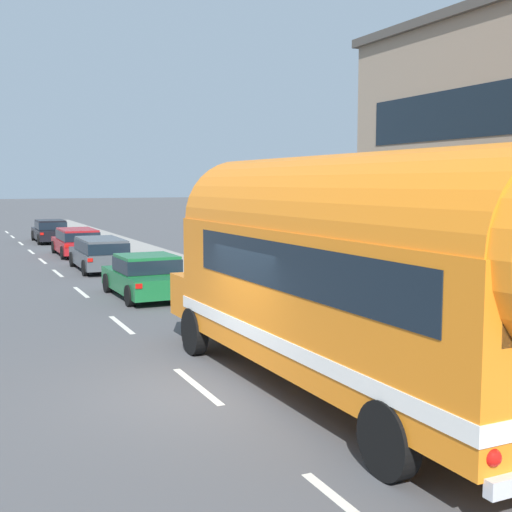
{
  "coord_description": "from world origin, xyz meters",
  "views": [
    {
      "loc": [
        -3.98,
        -10.77,
        3.66
      ],
      "look_at": [
        1.95,
        2.23,
        2.1
      ],
      "focal_mm": 47.63,
      "sensor_mm": 36.0,
      "label": 1
    }
  ],
  "objects_px": {
    "car_third": "(77,240)",
    "painted_bus": "(357,267)",
    "car_fourth": "(51,230)",
    "car_second": "(100,252)",
    "car_lead": "(146,275)"
  },
  "relations": [
    {
      "from": "painted_bus",
      "to": "car_lead",
      "type": "height_order",
      "value": "painted_bus"
    },
    {
      "from": "car_third",
      "to": "painted_bus",
      "type": "bearing_deg",
      "value": -89.74
    },
    {
      "from": "car_fourth",
      "to": "painted_bus",
      "type": "bearing_deg",
      "value": -89.66
    },
    {
      "from": "painted_bus",
      "to": "car_fourth",
      "type": "relative_size",
      "value": 2.36
    },
    {
      "from": "painted_bus",
      "to": "car_fourth",
      "type": "height_order",
      "value": "painted_bus"
    },
    {
      "from": "painted_bus",
      "to": "car_second",
      "type": "distance_m",
      "value": 19.09
    },
    {
      "from": "car_second",
      "to": "car_lead",
      "type": "bearing_deg",
      "value": -90.08
    },
    {
      "from": "car_third",
      "to": "car_fourth",
      "type": "relative_size",
      "value": 0.97
    },
    {
      "from": "painted_bus",
      "to": "car_second",
      "type": "height_order",
      "value": "painted_bus"
    },
    {
      "from": "car_lead",
      "to": "car_fourth",
      "type": "bearing_deg",
      "value": 89.9
    },
    {
      "from": "car_fourth",
      "to": "car_second",
      "type": "bearing_deg",
      "value": -90.12
    },
    {
      "from": "car_second",
      "to": "car_fourth",
      "type": "bearing_deg",
      "value": 89.88
    },
    {
      "from": "painted_bus",
      "to": "car_second",
      "type": "xyz_separation_m",
      "value": [
        -0.23,
        19.03,
        -1.51
      ]
    },
    {
      "from": "car_second",
      "to": "car_third",
      "type": "bearing_deg",
      "value": 88.93
    },
    {
      "from": "car_second",
      "to": "car_third",
      "type": "relative_size",
      "value": 1.01
    }
  ]
}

